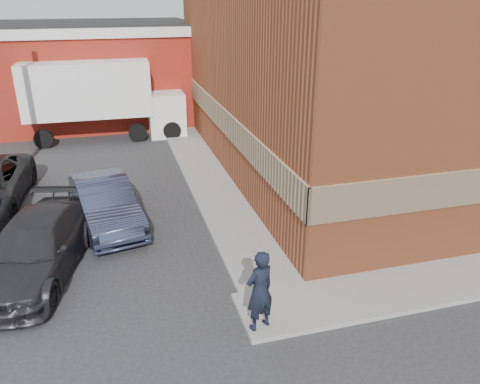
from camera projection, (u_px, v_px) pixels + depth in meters
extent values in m
plane|color=#28282B|center=(250.00, 294.00, 11.92)|extent=(90.00, 90.00, 0.00)
cube|color=#A04D29|center=(379.00, 58.00, 20.23)|extent=(14.00, 18.00, 9.00)
cube|color=tan|center=(222.00, 119.00, 19.36)|extent=(0.08, 18.16, 1.00)
cube|color=gray|center=(203.00, 171.00, 20.02)|extent=(1.80, 18.00, 0.12)
cube|color=maroon|center=(53.00, 79.00, 27.19)|extent=(16.00, 8.00, 5.00)
cube|color=silver|center=(46.00, 29.00, 26.12)|extent=(16.30, 8.30, 0.50)
cube|color=black|center=(45.00, 23.00, 26.00)|extent=(16.00, 8.00, 0.10)
imported|color=black|center=(260.00, 291.00, 10.21)|extent=(0.83, 0.69, 1.95)
imported|color=#303750|center=(105.00, 203.00, 15.23)|extent=(2.55, 4.99, 1.57)
imported|color=#28272A|center=(35.00, 248.00, 12.58)|extent=(3.39, 5.68, 1.54)
cube|color=white|center=(87.00, 88.00, 23.64)|extent=(6.27, 2.59, 2.70)
cube|color=#1E701D|center=(87.00, 102.00, 22.69)|extent=(6.02, 0.12, 0.83)
cube|color=white|center=(169.00, 113.00, 25.17)|extent=(1.90, 2.31, 2.28)
cylinder|color=black|center=(44.00, 139.00, 23.04)|extent=(0.94, 0.33, 0.93)
cylinder|color=black|center=(48.00, 128.00, 24.89)|extent=(0.94, 0.33, 0.93)
cylinder|color=black|center=(138.00, 133.00, 24.10)|extent=(0.94, 0.33, 0.93)
cylinder|color=black|center=(136.00, 123.00, 25.95)|extent=(0.94, 0.33, 0.93)
cylinder|color=black|center=(172.00, 130.00, 24.51)|extent=(0.94, 0.33, 0.93)
cylinder|color=black|center=(167.00, 121.00, 26.36)|extent=(0.94, 0.33, 0.93)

